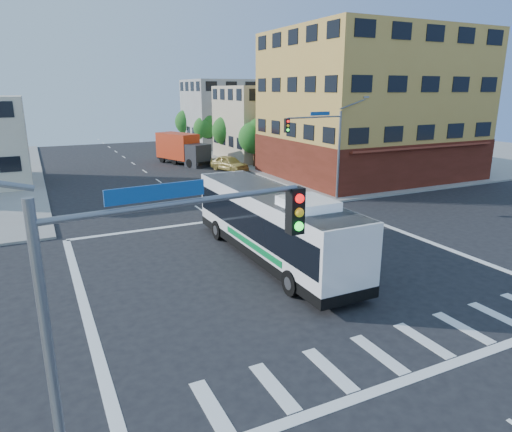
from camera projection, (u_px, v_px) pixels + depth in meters
name	position (u px, v px, depth m)	size (l,w,h in m)	color
ground	(286.00, 268.00, 22.66)	(120.00, 120.00, 0.00)	black
sidewalk_ne	(374.00, 149.00, 67.74)	(50.00, 50.00, 0.15)	gray
corner_building_ne	(369.00, 117.00, 45.53)	(18.10, 15.44, 14.00)	gold
building_east_near	(270.00, 123.00, 58.04)	(12.06, 10.06, 9.00)	tan
building_east_far	(228.00, 113.00, 70.02)	(12.06, 10.06, 10.00)	#A4A49F
signal_mast_ne	(322.00, 139.00, 34.35)	(7.91, 1.13, 8.07)	slate
signal_mast_sw	(148.00, 295.00, 8.27)	(7.91, 1.01, 8.07)	slate
street_tree_a	(255.00, 136.00, 50.90)	(3.60, 3.60, 5.53)	#372314
street_tree_b	(228.00, 129.00, 57.78)	(3.80, 3.80, 5.79)	#372314
street_tree_c	(206.00, 127.00, 64.78)	(3.40, 3.40, 5.29)	#372314
street_tree_d	(188.00, 120.00, 71.59)	(4.00, 4.00, 6.03)	#372314
transit_bus	(272.00, 224.00, 23.39)	(3.02, 13.33, 3.94)	black
box_truck	(183.00, 150.00, 53.79)	(4.84, 8.22, 3.56)	#28282D
parked_car	(229.00, 163.00, 49.65)	(1.93, 4.79, 1.63)	tan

